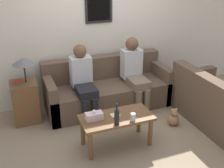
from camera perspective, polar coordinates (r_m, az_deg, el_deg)
name	(u,v)px	position (r m, az deg, el deg)	size (l,w,h in m)	color
ground_plane	(118,118)	(4.69, 1.23, -6.90)	(16.00, 16.00, 0.00)	gray
wall_back	(98,28)	(5.02, -2.79, 11.29)	(9.00, 0.08, 2.60)	silver
couch_main	(108,90)	(4.95, -0.91, -1.17)	(2.16, 0.83, 0.84)	brown
couch_side	(220,108)	(4.67, 21.15, -4.59)	(0.83, 1.69, 0.84)	brown
coffee_table	(116,121)	(3.87, 0.91, -7.55)	(0.99, 0.48, 0.46)	brown
side_table_with_lamp	(25,98)	(4.64, -17.21, -2.75)	(0.42, 0.40, 1.06)	brown
wine_bottle	(117,117)	(3.61, 0.98, -6.65)	(0.07, 0.07, 0.30)	black
drinking_glass	(133,117)	(3.73, 4.29, -6.70)	(0.07, 0.07, 0.10)	silver
book_stack	(115,115)	(3.84, 0.62, -6.36)	(0.13, 0.11, 0.02)	beige
tissue_box	(94,116)	(3.75, -3.66, -6.50)	(0.23, 0.12, 0.15)	silver
person_left	(83,79)	(4.56, -5.88, 1.03)	(0.34, 0.64, 1.18)	black
person_right	(134,71)	(4.85, 4.56, 2.75)	(0.34, 0.66, 1.20)	#756651
teddy_bear	(173,118)	(4.55, 12.37, -6.73)	(0.18, 0.18, 0.29)	#A87A51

